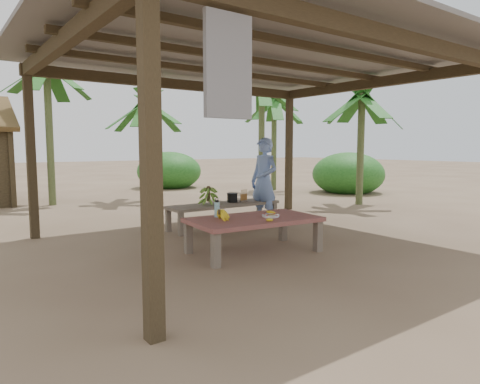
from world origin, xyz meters
TOP-DOWN VIEW (x-y plane):
  - ground at (0.00, 0.00)m, footprint 80.00×80.00m
  - pavilion at (-0.01, -0.01)m, footprint 6.60×5.60m
  - work_table at (-0.48, -0.56)m, footprint 1.89×1.17m
  - bench at (0.25, 1.28)m, footprint 2.20×0.61m
  - ripe_banana_bunch at (-0.99, -0.45)m, footprint 0.32×0.30m
  - plate at (-0.26, -0.67)m, footprint 0.25×0.25m
  - loose_banana_front at (-0.50, -0.93)m, footprint 0.17×0.07m
  - loose_banana_side at (-0.06, -0.44)m, footprint 0.13×0.13m
  - water_flask at (-0.87, -0.21)m, footprint 0.07×0.07m
  - green_banana_stalk at (-0.09, 1.27)m, footprint 0.31×0.31m
  - cooking_pot at (0.46, 1.31)m, footprint 0.19×0.19m
  - skewer_rack at (0.67, 1.23)m, footprint 0.18×0.08m
  - woman at (1.07, 1.10)m, footprint 0.48×0.66m
  - banana_plant_ne at (3.75, 4.52)m, footprint 1.80×1.80m
  - banana_plant_n at (0.86, 6.00)m, footprint 1.80×1.80m
  - banana_plant_nw at (-1.62, 6.42)m, footprint 1.80×1.80m
  - banana_plant_e at (4.89, 1.86)m, footprint 1.80×1.80m
  - banana_plant_far at (5.48, 5.99)m, footprint 1.80×1.80m

SIDE VIEW (x-z plane):
  - ground at x=0.00m, z-range 0.00..0.00m
  - bench at x=0.25m, z-range 0.17..0.62m
  - work_table at x=-0.48m, z-range 0.18..0.68m
  - plate at x=-0.26m, z-range 0.50..0.54m
  - loose_banana_front at x=-0.50m, z-range 0.50..0.54m
  - loose_banana_side at x=-0.06m, z-range 0.50..0.54m
  - cooking_pot at x=0.46m, z-range 0.45..0.62m
  - skewer_rack at x=0.67m, z-range 0.45..0.69m
  - ripe_banana_bunch at x=-0.99m, z-range 0.50..0.66m
  - water_flask at x=-0.87m, z-range 0.48..0.76m
  - green_banana_stalk at x=-0.09m, z-range 0.45..0.80m
  - woman at x=1.07m, z-range 0.00..1.67m
  - banana_plant_n at x=0.86m, z-range 1.00..3.97m
  - banana_plant_e at x=4.89m, z-range 1.04..4.10m
  - pavilion at x=-0.01m, z-range 1.30..4.25m
  - banana_plant_far at x=5.48m, z-range 1.18..4.53m
  - banana_plant_ne at x=3.75m, z-range 1.27..4.80m
  - banana_plant_nw at x=-1.62m, z-range 1.37..5.14m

